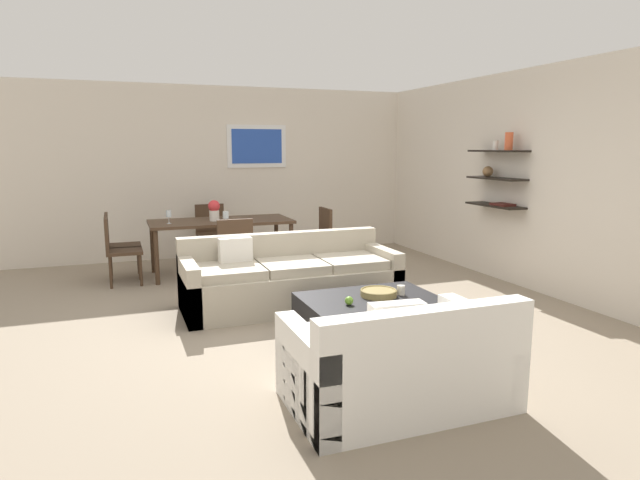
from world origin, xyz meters
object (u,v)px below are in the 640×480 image
(coffee_table, at_px, (371,318))
(dining_chair_head, at_px, (211,229))
(wine_glass_left_near, at_px, (169,214))
(centerpiece_vase, at_px, (214,210))
(decorative_bowl, at_px, (379,292))
(dining_chair_foot, at_px, (234,248))
(dining_chair_left_near, at_px, (117,246))
(candle_jar, at_px, (401,290))
(apple_on_coffee_table, at_px, (349,301))
(dining_chair_left_far, at_px, (117,241))
(wine_glass_foot, at_px, (226,215))
(sofa_beige, at_px, (289,280))
(dining_chair_right_near, at_px, (318,234))
(dining_table, at_px, (221,225))
(wine_glass_head, at_px, (216,209))
(loveseat_white, at_px, (399,364))

(coffee_table, bearing_deg, dining_chair_head, 101.43)
(wine_glass_left_near, bearing_deg, centerpiece_vase, 6.28)
(coffee_table, xyz_separation_m, decorative_bowl, (0.10, 0.04, 0.22))
(decorative_bowl, xyz_separation_m, dining_chair_foot, (-0.90, 2.24, 0.09))
(dining_chair_head, bearing_deg, wine_glass_left_near, -126.59)
(dining_chair_left_near, bearing_deg, candle_jar, -49.61)
(decorative_bowl, xyz_separation_m, apple_on_coffee_table, (-0.37, -0.17, 0.00))
(dining_chair_left_near, bearing_deg, dining_chair_foot, -25.27)
(dining_chair_left_far, bearing_deg, wine_glass_foot, -22.66)
(dining_chair_left_near, relative_size, wine_glass_foot, 5.35)
(sofa_beige, height_order, decorative_bowl, sofa_beige)
(dining_chair_foot, bearing_deg, centerpiece_vase, 96.68)
(decorative_bowl, distance_m, dining_chair_foot, 2.41)
(dining_chair_left_near, distance_m, dining_chair_head, 1.72)
(candle_jar, bearing_deg, wine_glass_foot, 112.13)
(dining_chair_right_near, distance_m, wine_glass_left_near, 2.11)
(coffee_table, distance_m, wine_glass_left_near, 3.44)
(dining_chair_left_near, distance_m, dining_chair_foot, 1.51)
(dining_chair_left_near, distance_m, dining_chair_left_far, 0.39)
(sofa_beige, xyz_separation_m, candle_jar, (0.71, -1.24, 0.13))
(sofa_beige, height_order, dining_chair_left_near, dining_chair_left_near)
(sofa_beige, xyz_separation_m, dining_table, (-0.40, 1.88, 0.39))
(dining_chair_foot, bearing_deg, wine_glass_head, 90.00)
(coffee_table, bearing_deg, dining_table, 104.39)
(dining_table, distance_m, centerpiece_vase, 0.24)
(dining_chair_left_far, relative_size, wine_glass_left_near, 5.02)
(dining_chair_left_near, height_order, dining_chair_foot, same)
(wine_glass_left_near, bearing_deg, sofa_beige, -57.93)
(dining_chair_foot, xyz_separation_m, dining_chair_right_near, (1.37, 0.65, 0.00))
(centerpiece_vase, bearing_deg, coffee_table, -73.80)
(decorative_bowl, distance_m, wine_glass_foot, 2.89)
(decorative_bowl, xyz_separation_m, wine_glass_head, (-0.90, 3.46, 0.45))
(dining_table, distance_m, dining_chair_right_near, 1.39)
(dining_chair_left_far, xyz_separation_m, wine_glass_head, (1.37, 0.18, 0.36))
(coffee_table, distance_m, dining_chair_foot, 2.44)
(dining_chair_right_near, bearing_deg, dining_chair_head, 142.83)
(apple_on_coffee_table, bearing_deg, centerpiece_vase, 100.88)
(dining_chair_right_near, relative_size, wine_glass_head, 5.38)
(candle_jar, bearing_deg, sofa_beige, 119.88)
(decorative_bowl, height_order, dining_chair_head, dining_chair_head)
(loveseat_white, relative_size, dining_chair_left_far, 1.68)
(dining_table, relative_size, wine_glass_left_near, 10.97)
(loveseat_white, distance_m, candle_jar, 1.47)
(dining_chair_left_far, bearing_deg, dining_chair_right_near, -8.15)
(wine_glass_head, height_order, wine_glass_left_near, wine_glass_left_near)
(candle_jar, bearing_deg, dining_chair_right_near, 85.00)
(loveseat_white, height_order, wine_glass_left_near, wine_glass_left_near)
(centerpiece_vase, bearing_deg, dining_table, 23.35)
(wine_glass_head, relative_size, wine_glass_foot, 1.00)
(candle_jar, distance_m, dining_chair_right_near, 2.93)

